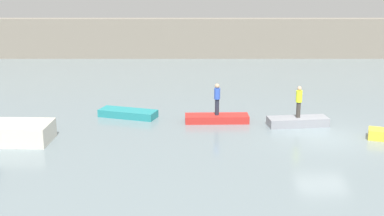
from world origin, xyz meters
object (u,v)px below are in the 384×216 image
(rowboat_red, at_px, (218,118))
(person_blue_shirt, at_px, (218,98))
(rowboat_teal, at_px, (129,113))
(rowboat_grey, at_px, (299,122))
(person_hiviz_shirt, at_px, (300,100))

(rowboat_red, height_order, person_blue_shirt, person_blue_shirt)
(rowboat_teal, height_order, rowboat_grey, rowboat_grey)
(rowboat_teal, xyz_separation_m, rowboat_red, (4.87, -0.99, -0.01))
(person_hiviz_shirt, bearing_deg, rowboat_red, 170.93)
(rowboat_teal, bearing_deg, rowboat_grey, 7.55)
(person_blue_shirt, bearing_deg, rowboat_grey, -9.07)
(rowboat_teal, relative_size, person_blue_shirt, 1.86)
(rowboat_teal, bearing_deg, person_blue_shirt, 6.44)
(rowboat_red, bearing_deg, rowboat_teal, 167.09)
(rowboat_red, distance_m, person_hiviz_shirt, 4.41)
(rowboat_red, xyz_separation_m, person_blue_shirt, (-0.00, 0.00, 1.15))
(rowboat_red, bearing_deg, person_blue_shirt, 178.55)
(rowboat_grey, xyz_separation_m, person_blue_shirt, (-4.20, 0.67, 1.13))
(rowboat_teal, height_order, person_blue_shirt, person_blue_shirt)
(rowboat_teal, height_order, rowboat_red, rowboat_teal)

